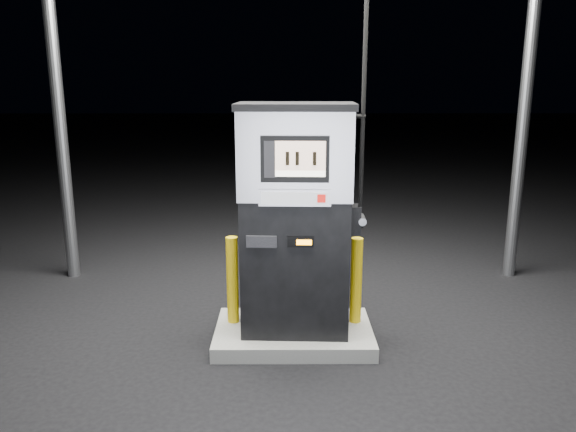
{
  "coord_description": "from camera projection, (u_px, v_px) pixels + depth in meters",
  "views": [
    {
      "loc": [
        -0.08,
        -5.33,
        2.63
      ],
      "look_at": [
        -0.06,
        0.0,
        1.33
      ],
      "focal_mm": 35.0,
      "sensor_mm": 36.0,
      "label": 1
    }
  ],
  "objects": [
    {
      "name": "bollard_left",
      "position": [
        233.0,
        280.0,
        5.8
      ],
      "size": [
        0.16,
        0.16,
        0.92
      ],
      "primitive_type": "cylinder",
      "rotation": [
        0.0,
        0.0,
        0.44
      ],
      "color": "yellow",
      "rests_on": "pump_island"
    },
    {
      "name": "ground",
      "position": [
        294.0,
        340.0,
        5.8
      ],
      "size": [
        80.0,
        80.0,
        0.0
      ],
      "primitive_type": "plane",
      "color": "black",
      "rests_on": "ground"
    },
    {
      "name": "pump_island",
      "position": [
        294.0,
        334.0,
        5.78
      ],
      "size": [
        1.6,
        1.0,
        0.15
      ],
      "primitive_type": "cube",
      "color": "slate",
      "rests_on": "ground"
    },
    {
      "name": "bollard_right",
      "position": [
        356.0,
        280.0,
        5.8
      ],
      "size": [
        0.15,
        0.15,
        0.91
      ],
      "primitive_type": "cylinder",
      "rotation": [
        0.0,
        0.0,
        -0.33
      ],
      "color": "yellow",
      "rests_on": "pump_island"
    },
    {
      "name": "fuel_dispenser",
      "position": [
        296.0,
        218.0,
        5.46
      ],
      "size": [
        1.25,
        0.71,
        4.7
      ],
      "rotation": [
        0.0,
        0.0,
        -0.04
      ],
      "color": "black",
      "rests_on": "pump_island"
    }
  ]
}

